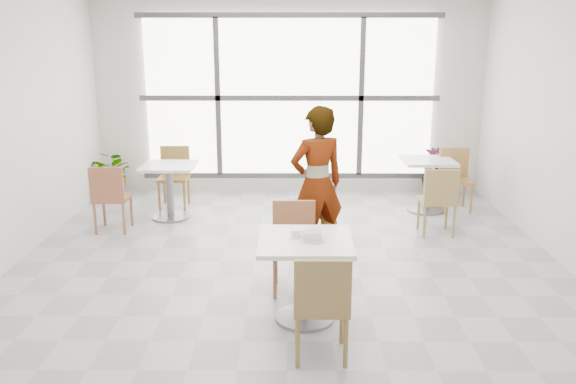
{
  "coord_description": "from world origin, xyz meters",
  "views": [
    {
      "loc": [
        0.03,
        -5.65,
        2.43
      ],
      "look_at": [
        0.0,
        -0.3,
        1.0
      ],
      "focal_mm": 36.63,
      "sensor_mm": 36.0,
      "label": 1
    }
  ],
  "objects_px": {
    "chair_near": "(322,301)",
    "plant_left": "(114,174)",
    "oatmeal_bowl": "(312,235)",
    "bg_chair_left_far": "(174,172)",
    "bg_chair_left_near": "(110,194)",
    "bg_chair_right_near": "(439,197)",
    "bg_chair_right_far": "(455,175)",
    "main_table": "(305,264)",
    "person": "(317,184)",
    "chair_far": "(294,240)",
    "coffee_cup": "(296,234)",
    "bg_table_left": "(169,184)",
    "plant_right": "(435,173)",
    "bg_table_right": "(427,178)"
  },
  "relations": [
    {
      "from": "bg_chair_right_near",
      "to": "plant_left",
      "type": "height_order",
      "value": "bg_chair_right_near"
    },
    {
      "from": "chair_far",
      "to": "plant_left",
      "type": "bearing_deg",
      "value": 129.15
    },
    {
      "from": "oatmeal_bowl",
      "to": "person",
      "type": "xyz_separation_m",
      "value": [
        0.1,
        1.5,
        0.07
      ]
    },
    {
      "from": "plant_right",
      "to": "coffee_cup",
      "type": "bearing_deg",
      "value": -118.2
    },
    {
      "from": "chair_far",
      "to": "coffee_cup",
      "type": "xyz_separation_m",
      "value": [
        0.02,
        -0.63,
        0.28
      ]
    },
    {
      "from": "plant_left",
      "to": "plant_right",
      "type": "height_order",
      "value": "plant_right"
    },
    {
      "from": "bg_chair_right_near",
      "to": "chair_far",
      "type": "bearing_deg",
      "value": 41.27
    },
    {
      "from": "chair_far",
      "to": "bg_table_right",
      "type": "distance_m",
      "value": 3.26
    },
    {
      "from": "main_table",
      "to": "chair_near",
      "type": "xyz_separation_m",
      "value": [
        0.11,
        -0.68,
        -0.02
      ]
    },
    {
      "from": "chair_near",
      "to": "chair_far",
      "type": "xyz_separation_m",
      "value": [
        -0.2,
        1.36,
        0.0
      ]
    },
    {
      "from": "oatmeal_bowl",
      "to": "bg_table_right",
      "type": "height_order",
      "value": "oatmeal_bowl"
    },
    {
      "from": "chair_far",
      "to": "oatmeal_bowl",
      "type": "bearing_deg",
      "value": -77.77
    },
    {
      "from": "bg_chair_right_near",
      "to": "plant_left",
      "type": "relative_size",
      "value": 1.18
    },
    {
      "from": "bg_chair_right_far",
      "to": "bg_chair_left_near",
      "type": "bearing_deg",
      "value": -166.67
    },
    {
      "from": "bg_chair_left_near",
      "to": "bg_chair_right_near",
      "type": "bearing_deg",
      "value": 178.55
    },
    {
      "from": "main_table",
      "to": "chair_far",
      "type": "height_order",
      "value": "chair_far"
    },
    {
      "from": "oatmeal_bowl",
      "to": "bg_chair_left_far",
      "type": "height_order",
      "value": "bg_chair_left_far"
    },
    {
      "from": "person",
      "to": "chair_far",
      "type": "bearing_deg",
      "value": 48.2
    },
    {
      "from": "main_table",
      "to": "coffee_cup",
      "type": "bearing_deg",
      "value": 147.99
    },
    {
      "from": "bg_chair_right_far",
      "to": "plant_right",
      "type": "bearing_deg",
      "value": 100.03
    },
    {
      "from": "bg_chair_left_near",
      "to": "bg_table_left",
      "type": "bearing_deg",
      "value": -135.51
    },
    {
      "from": "plant_right",
      "to": "oatmeal_bowl",
      "type": "bearing_deg",
      "value": -116.24
    },
    {
      "from": "main_table",
      "to": "chair_far",
      "type": "bearing_deg",
      "value": 97.94
    },
    {
      "from": "chair_near",
      "to": "plant_left",
      "type": "bearing_deg",
      "value": -58.05
    },
    {
      "from": "bg_chair_right_far",
      "to": "main_table",
      "type": "bearing_deg",
      "value": -122.75
    },
    {
      "from": "chair_near",
      "to": "chair_far",
      "type": "bearing_deg",
      "value": -81.48
    },
    {
      "from": "bg_table_right",
      "to": "plant_right",
      "type": "height_order",
      "value": "same"
    },
    {
      "from": "oatmeal_bowl",
      "to": "bg_chair_left_far",
      "type": "relative_size",
      "value": 0.24
    },
    {
      "from": "chair_near",
      "to": "plant_right",
      "type": "height_order",
      "value": "chair_near"
    },
    {
      "from": "chair_near",
      "to": "plant_left",
      "type": "relative_size",
      "value": 1.18
    },
    {
      "from": "chair_near",
      "to": "bg_chair_left_far",
      "type": "relative_size",
      "value": 1.0
    },
    {
      "from": "bg_table_right",
      "to": "plant_left",
      "type": "xyz_separation_m",
      "value": [
        -4.65,
        0.74,
        -0.12
      ]
    },
    {
      "from": "bg_chair_right_near",
      "to": "bg_table_right",
      "type": "bearing_deg",
      "value": -95.22
    },
    {
      "from": "coffee_cup",
      "to": "plant_left",
      "type": "height_order",
      "value": "coffee_cup"
    },
    {
      "from": "bg_table_left",
      "to": "bg_chair_left_far",
      "type": "relative_size",
      "value": 0.86
    },
    {
      "from": "bg_table_left",
      "to": "oatmeal_bowl",
      "type": "bearing_deg",
      "value": -58.54
    },
    {
      "from": "bg_chair_left_near",
      "to": "main_table",
      "type": "bearing_deg",
      "value": 135.45
    },
    {
      "from": "bg_chair_right_near",
      "to": "bg_chair_left_near",
      "type": "bearing_deg",
      "value": -1.45
    },
    {
      "from": "bg_chair_left_near",
      "to": "plant_right",
      "type": "bearing_deg",
      "value": -158.63
    },
    {
      "from": "bg_table_left",
      "to": "bg_chair_left_far",
      "type": "height_order",
      "value": "bg_chair_left_far"
    },
    {
      "from": "bg_table_right",
      "to": "bg_chair_left_near",
      "type": "xyz_separation_m",
      "value": [
        -4.2,
        -0.97,
        0.01
      ]
    },
    {
      "from": "bg_chair_left_near",
      "to": "bg_chair_left_far",
      "type": "height_order",
      "value": "same"
    },
    {
      "from": "person",
      "to": "bg_chair_left_near",
      "type": "distance_m",
      "value": 2.73
    },
    {
      "from": "bg_chair_right_far",
      "to": "bg_chair_right_near",
      "type": "bearing_deg",
      "value": -113.46
    },
    {
      "from": "bg_table_right",
      "to": "plant_right",
      "type": "relative_size",
      "value": 1.0
    },
    {
      "from": "main_table",
      "to": "plant_left",
      "type": "bearing_deg",
      "value": 125.05
    },
    {
      "from": "bg_chair_left_far",
      "to": "bg_chair_right_far",
      "type": "xyz_separation_m",
      "value": [
        4.05,
        -0.14,
        0.0
      ]
    },
    {
      "from": "bg_table_left",
      "to": "person",
      "type": "bearing_deg",
      "value": -37.85
    },
    {
      "from": "oatmeal_bowl",
      "to": "coffee_cup",
      "type": "relative_size",
      "value": 1.32
    },
    {
      "from": "bg_chair_left_near",
      "to": "bg_chair_right_near",
      "type": "xyz_separation_m",
      "value": [
        4.1,
        -0.1,
        0.0
      ]
    }
  ]
}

